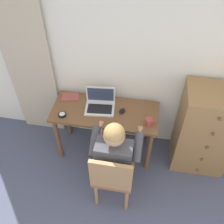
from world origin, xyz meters
TOP-DOWN VIEW (x-y plane):
  - wall_back at (0.00, 2.20)m, footprint 4.80×0.05m
  - curtain_panel at (-1.30, 2.13)m, footprint 0.58×0.03m
  - desk at (-0.33, 1.87)m, footprint 1.25×0.53m
  - dresser at (0.85, 1.90)m, footprint 0.64×0.50m
  - chair at (-0.13, 1.18)m, footprint 0.42×0.40m
  - person_seated at (-0.12, 1.36)m, footprint 0.53×0.59m
  - laptop at (-0.40, 1.92)m, footprint 0.36×0.28m
  - computer_mouse at (-0.14, 1.88)m, footprint 0.09×0.11m
  - desk_clock at (-0.80, 1.71)m, footprint 0.09×0.09m
  - notebook_pad at (-0.80, 2.03)m, footprint 0.24×0.19m
  - coffee_mug at (0.18, 1.74)m, footprint 0.12×0.08m

SIDE VIEW (x-z plane):
  - chair at x=-0.13m, z-range 0.06..0.96m
  - dresser at x=0.85m, z-range 0.00..1.17m
  - desk at x=-0.33m, z-range 0.25..1.00m
  - person_seated at x=-0.12m, z-range 0.08..1.30m
  - notebook_pad at x=-0.80m, z-range 0.75..0.76m
  - desk_clock at x=-0.80m, z-range 0.75..0.78m
  - computer_mouse at x=-0.14m, z-range 0.75..0.78m
  - coffee_mug at x=0.18m, z-range 0.75..0.84m
  - laptop at x=-0.40m, z-range 0.68..0.92m
  - curtain_panel at x=-1.30m, z-range 0.00..2.14m
  - wall_back at x=0.00m, z-range 0.00..2.50m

